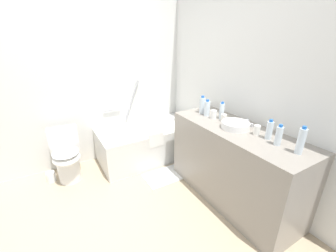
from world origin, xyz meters
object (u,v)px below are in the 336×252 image
(water_bottle_2, at_px, (222,111))
(water_bottle_4, at_px, (301,141))
(drinking_glass_2, at_px, (224,118))
(water_bottle_1, at_px, (202,105))
(drinking_glass_3, at_px, (202,107))
(sink_basin, at_px, (235,125))
(drinking_glass_0, at_px, (214,114))
(water_bottle_5, at_px, (279,136))
(toilet_paper_roll, at_px, (51,177))
(water_bottle_0, at_px, (207,108))
(toilet, at_px, (67,157))
(drinking_glass_1, at_px, (257,130))
(sink_faucet, at_px, (247,122))
(water_bottle_3, at_px, (269,130))
(bath_mat, at_px, (165,176))
(bathtub, at_px, (146,142))

(water_bottle_2, relative_size, water_bottle_4, 0.84)
(drinking_glass_2, bearing_deg, water_bottle_4, -89.61)
(water_bottle_1, height_order, drinking_glass_3, water_bottle_1)
(sink_basin, bearing_deg, drinking_glass_0, 89.81)
(water_bottle_5, bearing_deg, toilet_paper_roll, 135.12)
(water_bottle_0, bearing_deg, water_bottle_1, 84.51)
(water_bottle_4, height_order, water_bottle_5, water_bottle_4)
(water_bottle_0, relative_size, toilet_paper_roll, 1.49)
(toilet, height_order, drinking_glass_0, drinking_glass_0)
(sink_basin, xyz_separation_m, drinking_glass_1, (0.06, -0.22, 0.01))
(sink_faucet, distance_m, water_bottle_3, 0.36)
(bath_mat, height_order, toilet_paper_roll, toilet_paper_roll)
(sink_basin, relative_size, sink_faucet, 1.92)
(water_bottle_4, distance_m, drinking_glass_2, 0.87)
(water_bottle_3, height_order, water_bottle_4, water_bottle_4)
(water_bottle_1, xyz_separation_m, bath_mat, (-0.46, 0.14, -0.98))
(toilet_paper_roll, bearing_deg, drinking_glass_1, -40.49)
(water_bottle_0, xyz_separation_m, toilet_paper_roll, (-1.81, 0.91, -0.91))
(water_bottle_0, height_order, water_bottle_3, water_bottle_0)
(water_bottle_4, distance_m, drinking_glass_1, 0.43)
(water_bottle_1, bearing_deg, water_bottle_5, -88.40)
(sink_faucet, xyz_separation_m, bath_mat, (-0.63, 0.71, -0.91))
(toilet_paper_roll, bearing_deg, sink_faucet, -34.73)
(water_bottle_4, bearing_deg, drinking_glass_0, 92.63)
(water_bottle_1, bearing_deg, drinking_glass_2, -84.41)
(sink_faucet, bearing_deg, water_bottle_2, 108.26)
(drinking_glass_3, bearing_deg, bath_mat, 172.73)
(water_bottle_3, height_order, drinking_glass_3, water_bottle_3)
(water_bottle_4, xyz_separation_m, drinking_glass_3, (0.02, 1.29, -0.07))
(sink_faucet, bearing_deg, bathtub, 115.79)
(toilet, distance_m, drinking_glass_0, 1.95)
(water_bottle_2, distance_m, drinking_glass_0, 0.10)
(drinking_glass_3, height_order, bath_mat, drinking_glass_3)
(water_bottle_0, bearing_deg, bathtub, 118.38)
(drinking_glass_1, height_order, drinking_glass_3, drinking_glass_1)
(water_bottle_2, xyz_separation_m, water_bottle_4, (-0.03, -0.94, 0.02))
(bathtub, distance_m, water_bottle_2, 1.33)
(water_bottle_2, distance_m, toilet_paper_roll, 2.36)
(drinking_glass_3, bearing_deg, sink_faucet, -81.03)
(bath_mat, distance_m, toilet_paper_roll, 1.51)
(drinking_glass_2, bearing_deg, toilet_paper_roll, 147.96)
(bathtub, distance_m, drinking_glass_2, 1.36)
(toilet, bearing_deg, water_bottle_5, 46.42)
(sink_basin, height_order, water_bottle_1, water_bottle_1)
(drinking_glass_3, bearing_deg, toilet_paper_roll, 158.74)
(toilet, bearing_deg, water_bottle_1, 68.93)
(toilet, relative_size, water_bottle_0, 3.47)
(water_bottle_5, bearing_deg, drinking_glass_1, 84.60)
(sink_faucet, xyz_separation_m, water_bottle_1, (-0.17, 0.57, 0.07))
(water_bottle_0, height_order, water_bottle_1, water_bottle_1)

